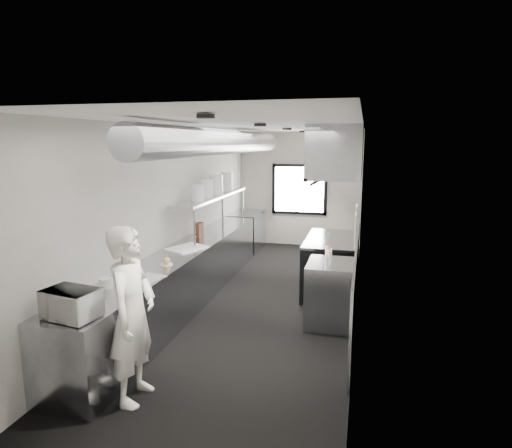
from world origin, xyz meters
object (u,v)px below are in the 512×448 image
Objects in this scene: exhaust_hood at (337,152)px; prep_counter at (184,277)px; plate_stack_d at (227,182)px; small_plate at (167,264)px; microwave at (71,304)px; cutting_board at (187,248)px; plate_stack_b at (206,188)px; squeeze_bottle_a at (327,262)px; squeeze_bottle_c at (329,257)px; deli_tub_b at (108,283)px; squeeze_bottle_b at (329,258)px; squeeze_bottle_e at (327,251)px; squeeze_bottle_d at (330,254)px; line_cook at (132,315)px; deli_tub_a at (106,283)px; plate_stack_a at (197,193)px; knife_block at (199,230)px; plate_stack_c at (216,184)px; range at (330,265)px; far_work_table at (246,231)px; pass_shelf at (213,197)px; bottle_station at (330,293)px.

prep_counter is (-2.25, -1.20, -1.94)m from exhaust_hood.
small_plate is at bearing -87.29° from plate_stack_d.
microwave reaches higher than cutting_board.
plate_stack_d reaches higher than plate_stack_b.
squeeze_bottle_a is 0.23m from squeeze_bottle_c.
cutting_board is at bearing 85.14° from deli_tub_b.
squeeze_bottle_b is 1.17× the size of squeeze_bottle_e.
microwave is at bearing -129.45° from squeeze_bottle_d.
line_cook is at bearing -122.42° from squeeze_bottle_e.
plate_stack_d reaches higher than microwave.
squeeze_bottle_b is (2.41, 1.58, 0.04)m from deli_tub_a.
line_cook is 6.68× the size of plate_stack_a.
knife_block is 0.68× the size of plate_stack_c.
range is 3.42× the size of microwave.
exhaust_hood is 2.05m from squeeze_bottle_b.
squeeze_bottle_a is at bearing -36.83° from plate_stack_b.
line_cook reaches higher than squeeze_bottle_a.
plate_stack_d is (-0.02, -1.40, 1.31)m from far_work_table.
deli_tub_a is at bearing -91.13° from plate_stack_b.
pass_shelf is 2.99m from squeeze_bottle_b.
deli_tub_b is 2.90m from squeeze_bottle_c.
microwave is at bearing -88.58° from plate_stack_c.
plate_stack_d is 1.99× the size of squeeze_bottle_c.
cutting_board is 2.28m from squeeze_bottle_b.
small_plate is at bearing -83.93° from plate_stack_a.
plate_stack_a is at bearing 93.46° from prep_counter.
deli_tub_a is 0.84× the size of squeeze_bottle_c.
plate_stack_a reaches higher than squeeze_bottle_c.
plate_stack_c is (0.07, 3.70, 0.80)m from deli_tub_a.
squeeze_bottle_d is (2.31, -1.53, -0.55)m from pass_shelf.
plate_stack_b is at bearing 93.22° from plate_stack_a.
squeeze_bottle_e is at bearing 105.53° from bottle_station.
range is 4.08m from line_cook.
bottle_station is at bearing -87.82° from exhaust_hood.
plate_stack_b reaches higher than squeeze_bottle_d.
plate_stack_a is at bearing -69.90° from knife_block.
far_work_table is 7.14× the size of squeeze_bottle_e.
squeeze_bottle_b is at bearing -48.64° from plate_stack_d.
line_cook is at bearing -42.25° from deli_tub_a.
pass_shelf is at bearing 91.56° from prep_counter.
squeeze_bottle_e is at bearing 94.30° from squeeze_bottle_a.
squeeze_bottle_c is (2.29, -2.55, -0.76)m from plate_stack_d.
plate_stack_c is at bearing 89.69° from plate_stack_b.
squeeze_bottle_c is at bearing -60.14° from far_work_table.
deli_tub_b is 1.94m from cutting_board.
bottle_station is 0.60m from squeeze_bottle_a.
bottle_station is 4.53m from far_work_table.
exhaust_hood is at bearing 52.35° from deli_tub_a.
squeeze_bottle_d is (2.27, -0.03, 0.53)m from prep_counter.
squeeze_bottle_d is (2.27, -3.73, 0.53)m from far_work_table.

